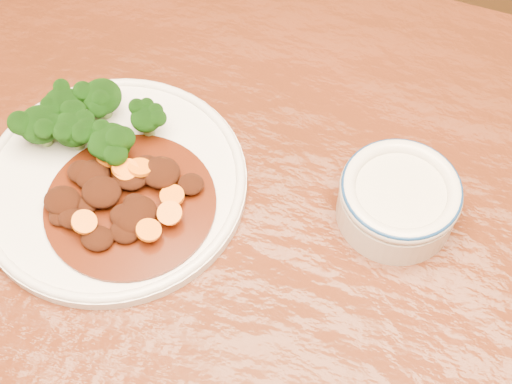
% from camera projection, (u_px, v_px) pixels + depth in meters
% --- Properties ---
extents(dining_table, '(1.53, 0.95, 0.75)m').
position_uv_depth(dining_table, '(308.00, 319.00, 0.77)').
color(dining_table, '#4C1D0D').
rests_on(dining_table, ground).
extents(dinner_plate, '(0.28, 0.28, 0.02)m').
position_uv_depth(dinner_plate, '(113.00, 182.00, 0.75)').
color(dinner_plate, silver).
rests_on(dinner_plate, dining_table).
extents(broccoli_florets, '(0.14, 0.10, 0.05)m').
position_uv_depth(broccoli_florets, '(83.00, 121.00, 0.76)').
color(broccoli_florets, '#7DA354').
rests_on(broccoli_florets, dinner_plate).
extents(mince_stew, '(0.18, 0.18, 0.03)m').
position_uv_depth(mince_stew, '(122.00, 198.00, 0.73)').
color(mince_stew, '#481807').
rests_on(mince_stew, dinner_plate).
extents(dip_bowl, '(0.12, 0.12, 0.06)m').
position_uv_depth(dip_bowl, '(398.00, 199.00, 0.72)').
color(dip_bowl, beige).
rests_on(dip_bowl, dining_table).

